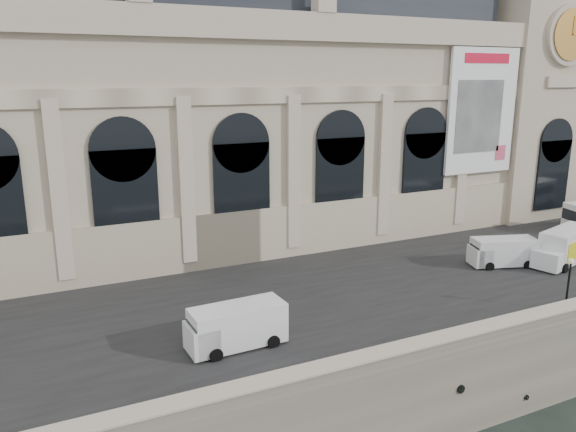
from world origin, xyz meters
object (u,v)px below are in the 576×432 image
lamp_right (568,285)px  box_truck (565,247)px  van_b (232,327)px  van_c (500,252)px

lamp_right → box_truck: bearing=39.5°
box_truck → van_b: bearing=-175.7°
van_b → box_truck: bearing=4.3°
van_b → van_c: (27.05, 4.42, -0.10)m
lamp_right → van_b: bearing=168.2°
van_b → lamp_right: 24.45m
van_b → van_c: size_ratio=1.02×
van_b → van_c: bearing=9.3°
box_truck → lamp_right: bearing=-140.5°
van_b → van_c: van_b is taller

